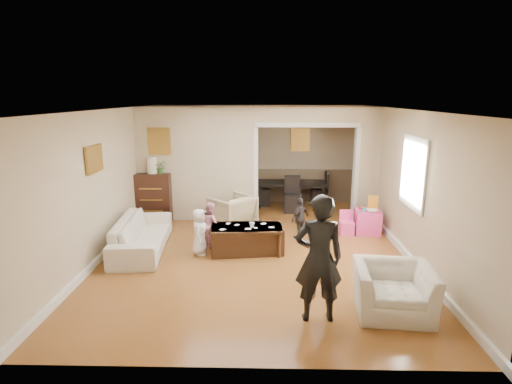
{
  "coord_description": "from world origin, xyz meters",
  "views": [
    {
      "loc": [
        0.17,
        -7.23,
        2.84
      ],
      "look_at": [
        0.0,
        0.2,
        1.05
      ],
      "focal_mm": 28.14,
      "sensor_mm": 36.0,
      "label": 1
    }
  ],
  "objects_px": {
    "coffee_table": "(247,239)",
    "child_kneel_b": "(211,224)",
    "table_lamp": "(152,165)",
    "armchair_front": "(393,290)",
    "dresser": "(154,197)",
    "dining_table": "(291,193)",
    "adult_person": "(319,258)",
    "coffee_cup": "(252,225)",
    "play_table": "(367,222)",
    "child_kneel_a": "(199,232)",
    "child_toddler": "(300,218)",
    "cyan_cup": "(364,209)",
    "sofa": "(142,234)",
    "armchair_back": "(232,213)"
  },
  "relations": [
    {
      "from": "adult_person",
      "to": "child_kneel_a",
      "type": "distance_m",
      "value": 2.88
    },
    {
      "from": "play_table",
      "to": "child_kneel_a",
      "type": "height_order",
      "value": "child_kneel_a"
    },
    {
      "from": "armchair_back",
      "to": "child_kneel_b",
      "type": "relative_size",
      "value": 0.96
    },
    {
      "from": "dresser",
      "to": "play_table",
      "type": "xyz_separation_m",
      "value": [
        4.72,
        -0.74,
        -0.32
      ]
    },
    {
      "from": "table_lamp",
      "to": "coffee_cup",
      "type": "bearing_deg",
      "value": -39.32
    },
    {
      "from": "dresser",
      "to": "coffee_table",
      "type": "relative_size",
      "value": 0.86
    },
    {
      "from": "armchair_front",
      "to": "child_kneel_a",
      "type": "bearing_deg",
      "value": 150.96
    },
    {
      "from": "table_lamp",
      "to": "cyan_cup",
      "type": "height_order",
      "value": "table_lamp"
    },
    {
      "from": "child_toddler",
      "to": "coffee_cup",
      "type": "bearing_deg",
      "value": -7.29
    },
    {
      "from": "coffee_table",
      "to": "play_table",
      "type": "height_order",
      "value": "coffee_table"
    },
    {
      "from": "coffee_cup",
      "to": "table_lamp",
      "type": "bearing_deg",
      "value": 140.68
    },
    {
      "from": "armchair_back",
      "to": "adult_person",
      "type": "xyz_separation_m",
      "value": [
        1.39,
        -3.58,
        0.46
      ]
    },
    {
      "from": "sofa",
      "to": "armchair_front",
      "type": "relative_size",
      "value": 2.12
    },
    {
      "from": "child_kneel_b",
      "to": "adult_person",
      "type": "bearing_deg",
      "value": -173.97
    },
    {
      "from": "armchair_back",
      "to": "child_toddler",
      "type": "distance_m",
      "value": 1.52
    },
    {
      "from": "armchair_front",
      "to": "child_toddler",
      "type": "xyz_separation_m",
      "value": [
        -1.0,
        2.87,
        0.1
      ]
    },
    {
      "from": "table_lamp",
      "to": "cyan_cup",
      "type": "bearing_deg",
      "value": -9.72
    },
    {
      "from": "sofa",
      "to": "coffee_cup",
      "type": "bearing_deg",
      "value": -98.17
    },
    {
      "from": "coffee_cup",
      "to": "child_kneel_a",
      "type": "bearing_deg",
      "value": -173.99
    },
    {
      "from": "coffee_table",
      "to": "child_kneel_a",
      "type": "relative_size",
      "value": 1.53
    },
    {
      "from": "dresser",
      "to": "cyan_cup",
      "type": "bearing_deg",
      "value": -9.72
    },
    {
      "from": "dresser",
      "to": "dining_table",
      "type": "bearing_deg",
      "value": 24.29
    },
    {
      "from": "cyan_cup",
      "to": "child_kneel_a",
      "type": "height_order",
      "value": "child_kneel_a"
    },
    {
      "from": "armchair_front",
      "to": "coffee_cup",
      "type": "height_order",
      "value": "armchair_front"
    },
    {
      "from": "cyan_cup",
      "to": "dining_table",
      "type": "distance_m",
      "value": 2.65
    },
    {
      "from": "dining_table",
      "to": "child_kneel_b",
      "type": "distance_m",
      "value": 3.47
    },
    {
      "from": "child_kneel_b",
      "to": "armchair_front",
      "type": "bearing_deg",
      "value": -158.75
    },
    {
      "from": "armchair_back",
      "to": "dining_table",
      "type": "height_order",
      "value": "armchair_back"
    },
    {
      "from": "sofa",
      "to": "child_kneel_a",
      "type": "bearing_deg",
      "value": -105.54
    },
    {
      "from": "armchair_front",
      "to": "table_lamp",
      "type": "bearing_deg",
      "value": 142.23
    },
    {
      "from": "coffee_table",
      "to": "cyan_cup",
      "type": "relative_size",
      "value": 16.41
    },
    {
      "from": "play_table",
      "to": "sofa",
      "type": "bearing_deg",
      "value": -166.7
    },
    {
      "from": "sofa",
      "to": "armchair_front",
      "type": "distance_m",
      "value": 4.56
    },
    {
      "from": "sofa",
      "to": "armchair_back",
      "type": "bearing_deg",
      "value": -57.73
    },
    {
      "from": "coffee_table",
      "to": "child_kneel_b",
      "type": "xyz_separation_m",
      "value": [
        -0.7,
        0.3,
        0.19
      ]
    },
    {
      "from": "coffee_cup",
      "to": "cyan_cup",
      "type": "height_order",
      "value": "coffee_cup"
    },
    {
      "from": "dresser",
      "to": "child_toddler",
      "type": "height_order",
      "value": "dresser"
    },
    {
      "from": "coffee_table",
      "to": "play_table",
      "type": "relative_size",
      "value": 2.58
    },
    {
      "from": "adult_person",
      "to": "child_kneel_a",
      "type": "height_order",
      "value": "adult_person"
    },
    {
      "from": "coffee_cup",
      "to": "play_table",
      "type": "relative_size",
      "value": 0.2
    },
    {
      "from": "dresser",
      "to": "adult_person",
      "type": "relative_size",
      "value": 0.67
    },
    {
      "from": "sofa",
      "to": "child_toddler",
      "type": "distance_m",
      "value": 3.1
    },
    {
      "from": "adult_person",
      "to": "child_kneel_a",
      "type": "relative_size",
      "value": 1.96
    },
    {
      "from": "play_table",
      "to": "dining_table",
      "type": "distance_m",
      "value": 2.66
    },
    {
      "from": "coffee_cup",
      "to": "child_kneel_a",
      "type": "xyz_separation_m",
      "value": [
        -0.95,
        -0.1,
        -0.11
      ]
    },
    {
      "from": "armchair_front",
      "to": "adult_person",
      "type": "relative_size",
      "value": 0.59
    },
    {
      "from": "table_lamp",
      "to": "armchair_front",
      "type": "bearing_deg",
      "value": -42.93
    },
    {
      "from": "dresser",
      "to": "adult_person",
      "type": "height_order",
      "value": "adult_person"
    },
    {
      "from": "child_kneel_a",
      "to": "coffee_cup",
      "type": "bearing_deg",
      "value": -81.38
    },
    {
      "from": "armchair_front",
      "to": "cyan_cup",
      "type": "distance_m",
      "value": 3.2
    }
  ]
}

